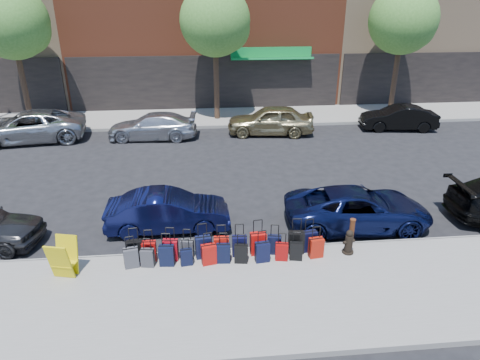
{
  "coord_description": "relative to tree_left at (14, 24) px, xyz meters",
  "views": [
    {
      "loc": [
        -0.53,
        -14.92,
        6.94
      ],
      "look_at": [
        0.78,
        -1.5,
        0.99
      ],
      "focal_mm": 32.0,
      "sensor_mm": 36.0,
      "label": 1
    }
  ],
  "objects": [
    {
      "name": "suitcase_back_7",
      "position": [
        10.89,
        -14.65,
        -4.97
      ],
      "size": [
        0.41,
        0.27,
        0.92
      ],
      "rotation": [
        0.0,
        0.0,
        0.12
      ],
      "color": "black",
      "rests_on": "sidewalk_near"
    },
    {
      "name": "curb_far",
      "position": [
        9.86,
        -1.52,
        -5.34
      ],
      "size": [
        60.0,
        0.08,
        0.15
      ],
      "primitive_type": "cube",
      "color": "gray",
      "rests_on": "ground"
    },
    {
      "name": "suitcase_back_3",
      "position": [
        8.83,
        -14.63,
        -5.02
      ],
      "size": [
        0.34,
        0.23,
        0.76
      ],
      "rotation": [
        0.0,
        0.0,
        0.14
      ],
      "color": "black",
      "rests_on": "sidewalk_near"
    },
    {
      "name": "suitcase_back_4",
      "position": [
        9.43,
        -14.63,
        -4.97
      ],
      "size": [
        0.43,
        0.3,
        0.93
      ],
      "rotation": [
        0.0,
        0.0,
        0.2
      ],
      "color": "#A80F0A",
      "rests_on": "sidewalk_near"
    },
    {
      "name": "suitcase_back_9",
      "position": [
        11.83,
        -14.66,
        -5.0
      ],
      "size": [
        0.38,
        0.26,
        0.83
      ],
      "rotation": [
        0.0,
        0.0,
        -0.19
      ],
      "color": "black",
      "rests_on": "sidewalk_near"
    },
    {
      "name": "suitcase_front_1",
      "position": [
        7.81,
        -14.3,
        -4.97
      ],
      "size": [
        0.39,
        0.22,
        0.92
      ],
      "rotation": [
        0.0,
        0.0,
        -0.03
      ],
      "color": "#A30C0A",
      "rests_on": "sidewalk_near"
    },
    {
      "name": "suitcase_front_4",
      "position": [
        9.29,
        -14.31,
        -4.94
      ],
      "size": [
        0.45,
        0.29,
        1.03
      ],
      "rotation": [
        0.0,
        0.0,
        0.13
      ],
      "color": "black",
      "rests_on": "sidewalk_near"
    },
    {
      "name": "ground",
      "position": [
        9.86,
        -9.5,
        -5.41
      ],
      "size": [
        120.0,
        120.0,
        0.0
      ],
      "primitive_type": "plane",
      "color": "black",
      "rests_on": "ground"
    },
    {
      "name": "suitcase_front_3",
      "position": [
        8.85,
        -14.25,
        -4.99
      ],
      "size": [
        0.38,
        0.25,
        0.86
      ],
      "rotation": [
        0.0,
        0.0,
        -0.16
      ],
      "color": "#3A3A3F",
      "rests_on": "sidewalk_near"
    },
    {
      "name": "bollard",
      "position": [
        13.53,
        -14.2,
        -4.79
      ],
      "size": [
        0.17,
        0.17,
        0.91
      ],
      "color": "#38190C",
      "rests_on": "sidewalk_near"
    },
    {
      "name": "car_far_1",
      "position": [
        6.91,
        -3.0,
        -4.76
      ],
      "size": [
        4.61,
        2.12,
        1.3
      ],
      "primitive_type": "imported",
      "rotation": [
        0.0,
        0.0,
        -1.64
      ],
      "color": "silver",
      "rests_on": "ground"
    },
    {
      "name": "suitcase_front_2",
      "position": [
        8.4,
        -14.33,
        -4.96
      ],
      "size": [
        0.43,
        0.27,
        0.97
      ],
      "rotation": [
        0.0,
        0.0,
        -0.13
      ],
      "color": "#9D0A15",
      "rests_on": "sidewalk_near"
    },
    {
      "name": "suitcase_front_7",
      "position": [
        10.83,
        -14.28,
        -4.93
      ],
      "size": [
        0.46,
        0.28,
        1.05
      ],
      "rotation": [
        0.0,
        0.0,
        0.1
      ],
      "color": "#B40E0B",
      "rests_on": "sidewalk_near"
    },
    {
      "name": "car_far_0",
      "position": [
        0.76,
        -2.83,
        -4.65
      ],
      "size": [
        5.76,
        3.24,
        1.52
      ],
      "primitive_type": "imported",
      "rotation": [
        0.0,
        0.0,
        -1.44
      ],
      "color": "#B2B5B9",
      "rests_on": "ground"
    },
    {
      "name": "suitcase_front_5",
      "position": [
        9.79,
        -14.35,
        -4.95
      ],
      "size": [
        0.42,
        0.26,
        0.99
      ],
      "rotation": [
        0.0,
        0.0,
        -0.08
      ],
      "color": "#B5140B",
      "rests_on": "sidewalk_near"
    },
    {
      "name": "suitcase_front_8",
      "position": [
        11.28,
        -14.31,
        -4.98
      ],
      "size": [
        0.4,
        0.28,
        0.89
      ],
      "rotation": [
        0.0,
        0.0,
        -0.21
      ],
      "color": "black",
      "rests_on": "sidewalk_near"
    },
    {
      "name": "suitcase_back_10",
      "position": [
        12.41,
        -14.59,
        -4.97
      ],
      "size": [
        0.42,
        0.28,
        0.93
      ],
      "rotation": [
        0.0,
        0.0,
        0.13
      ],
      "color": "#9D170A",
      "rests_on": "sidewalk_near"
    },
    {
      "name": "suitcase_front_6",
      "position": [
        10.3,
        -14.31,
        -4.96
      ],
      "size": [
        0.41,
        0.24,
        0.97
      ],
      "rotation": [
        0.0,
        0.0,
        -0.05
      ],
      "color": "black",
      "rests_on": "sidewalk_near"
    },
    {
      "name": "curb_near",
      "position": [
        9.86,
        -13.98,
        -5.34
      ],
      "size": [
        60.0,
        0.08,
        0.15
      ],
      "primitive_type": "cube",
      "color": "gray",
      "rests_on": "ground"
    },
    {
      "name": "tree_left",
      "position": [
        0.0,
        0.0,
        0.0
      ],
      "size": [
        3.8,
        3.8,
        7.27
      ],
      "color": "black",
      "rests_on": "sidewalk_far"
    },
    {
      "name": "fire_hydrant",
      "position": [
        13.37,
        -14.48,
        -4.93
      ],
      "size": [
        0.37,
        0.33,
        0.72
      ],
      "rotation": [
        0.0,
        0.0,
        0.27
      ],
      "color": "black",
      "rests_on": "sidewalk_near"
    },
    {
      "name": "sidewalk_near",
      "position": [
        9.86,
        -16.0,
        -5.34
      ],
      "size": [
        60.0,
        4.0,
        0.15
      ],
      "primitive_type": "cube",
      "color": "gray",
      "rests_on": "ground"
    },
    {
      "name": "sidewalk_far",
      "position": [
        9.86,
        0.5,
        -5.34
      ],
      "size": [
        60.0,
        4.0,
        0.15
      ],
      "primitive_type": "cube",
      "color": "gray",
      "rests_on": "ground"
    },
    {
      "name": "suitcase_back_5",
      "position": [
        9.83,
        -14.59,
        -4.99
      ],
      "size": [
        0.38,
        0.24,
        0.88
      ],
      "rotation": [
        0.0,
        0.0,
        -0.07
      ],
      "color": "black",
      "rests_on": "sidewalk_near"
    },
    {
      "name": "car_far_2",
      "position": [
        13.03,
        -2.87,
        -4.65
      ],
      "size": [
        4.67,
        2.31,
        1.53
      ],
      "primitive_type": "imported",
      "rotation": [
        0.0,
        0.0,
        -1.69
      ],
      "color": "#97895C",
      "rests_on": "ground"
    },
    {
      "name": "display_rack",
      "position": [
        5.71,
        -14.81,
        -4.75
      ],
      "size": [
        0.71,
        0.76,
        1.04
      ],
      "rotation": [
        0.0,
        0.0,
        -0.23
      ],
      "color": "#DAC50C",
      "rests_on": "sidewalk_near"
    },
    {
      "name": "suitcase_back_6",
      "position": [
        10.31,
        -14.64,
        -5.0
      ],
      "size": [
        0.38,
        0.25,
        0.85
      ],
      "rotation": [
        0.0,
        0.0,
        -0.14
      ],
      "color": "black",
      "rests_on": "sidewalk_near"
    },
    {
      "name": "suitcase_front_9",
      "position": [
        11.9,
        -14.33,
        -4.93
      ],
      "size": [
        0.45,
        0.28,
        1.05
      ],
      "rotation": [
        0.0,
        0.0,
        -0.08
      ],
      "color": "black",
      "rests_on": "sidewalk_near"
    },
    {
      "name": "car_near_1",
      "position": [
        8.23,
        -12.4,
        -4.78
      ],
      "size": [
        3.85,
        1.41,
        1.26
      ],
      "primitive_type": "imported",
      "rotation": [
        0.0,
        0.0,
        1.59
      ],
      "color": "#0D113B",
      "rests_on": "ground"
    },
    {
      "name": "tree_right",
      "position": [
        21.0,
        0.0,
        0.0
      ],
      "size": [
        3.8,
        3.8,
        7.27
      ],
      "color": "black",
      "rests_on": "sidewalk_far"
    },
    {
      "name": "car_near_2",
      "position": [
        14.22,
        -12.79,
        -4.77
      ],
      "size": [
        4.67,
        2.3,
        1.27
      ],
      "primitive_type": "imported",
      "rotation": [
        0.0,
        0.0,
        1.53
      ],
      "color": "#0D143D",
      "rests_on": "ground"
    },
    {
      "name": "suitcase_back_1",
      "position": [
        7.8,
        -14.59,
        -5.0
      ],
      "size": [
        0.37,
        0.25,
        0.83
      ],
      "rotation": [
        0.0,
        0.0,
        -0.16
      ],
      "color": "#37373C",
      "rests_on": "sidewalk_near"
    },
    {
      "name": "suitcase_front_0",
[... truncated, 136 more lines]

